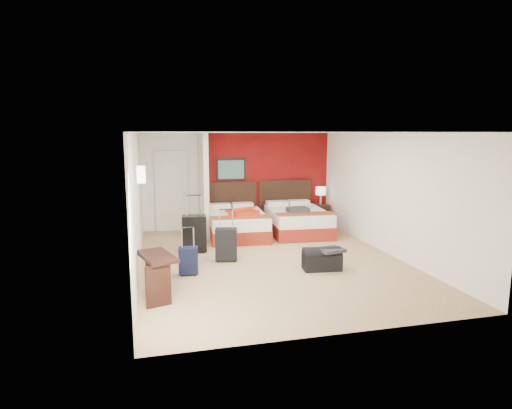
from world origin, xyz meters
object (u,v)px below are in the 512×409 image
object	(u,v)px
nightstand	(320,215)
suitcase_charcoal	(226,246)
bed_right	(297,222)
red_suitcase_open	(242,211)
desk	(158,276)
bed_left	(237,225)
suitcase_black	(194,235)
suitcase_navy	(188,262)
duffel_bag	(322,260)
table_lamp	(321,196)

from	to	relation	value
nightstand	suitcase_charcoal	xyz separation A→B (m)	(-3.05, -2.65, 0.02)
bed_right	red_suitcase_open	size ratio (longest dim) A/B	2.27
desk	bed_right	bearing A→B (deg)	28.53
red_suitcase_open	bed_left	bearing A→B (deg)	116.04
bed_right	suitcase_black	xyz separation A→B (m)	(-2.69, -1.14, 0.08)
suitcase_navy	bed_left	bearing A→B (deg)	67.79
red_suitcase_open	suitcase_charcoal	world-z (taller)	red_suitcase_open
red_suitcase_open	nightstand	world-z (taller)	red_suitcase_open
bed_left	desk	xyz separation A→B (m)	(-1.95, -3.61, 0.05)
nightstand	duffel_bag	distance (m)	3.88
suitcase_charcoal	duffel_bag	size ratio (longest dim) A/B	0.90
bed_left	suitcase_charcoal	distance (m)	2.04
desk	bed_left	bearing A→B (deg)	44.25
red_suitcase_open	suitcase_charcoal	xyz separation A→B (m)	(-0.71, -1.85, -0.32)
red_suitcase_open	suitcase_black	world-z (taller)	suitcase_black
bed_left	suitcase_charcoal	bearing A→B (deg)	-103.64
bed_left	red_suitcase_open	world-z (taller)	red_suitcase_open
bed_left	suitcase_black	distance (m)	1.63
suitcase_black	nightstand	bearing A→B (deg)	33.11
duffel_bag	nightstand	bearing A→B (deg)	74.61
bed_left	table_lamp	xyz separation A→B (m)	(2.44, 0.70, 0.53)
bed_right	suitcase_charcoal	distance (m)	2.89
bed_right	table_lamp	size ratio (longest dim) A/B	4.14
suitcase_black	table_lamp	bearing A→B (deg)	33.11
nightstand	table_lamp	distance (m)	0.53
table_lamp	suitcase_black	world-z (taller)	table_lamp
bed_left	suitcase_navy	distance (m)	2.98
bed_left	suitcase_charcoal	size ratio (longest dim) A/B	3.10
suitcase_charcoal	suitcase_navy	world-z (taller)	suitcase_charcoal
duffel_bag	desk	xyz separation A→B (m)	(-2.96, -0.70, 0.17)
red_suitcase_open	bed_right	bearing A→B (deg)	-15.39
bed_right	suitcase_black	size ratio (longest dim) A/B	2.61
bed_left	table_lamp	bearing A→B (deg)	19.56
suitcase_black	desk	distance (m)	2.59
nightstand	table_lamp	world-z (taller)	table_lamp
nightstand	table_lamp	xyz separation A→B (m)	(0.00, 0.00, 0.53)
suitcase_black	suitcase_charcoal	bearing A→B (deg)	-50.16
table_lamp	duffel_bag	xyz separation A→B (m)	(-1.43, -3.61, -0.65)
nightstand	suitcase_navy	world-z (taller)	nightstand
bed_right	desk	bearing A→B (deg)	-130.11
bed_left	red_suitcase_open	bearing A→B (deg)	-41.36
bed_right	red_suitcase_open	world-z (taller)	red_suitcase_open
red_suitcase_open	duffel_bag	bearing A→B (deg)	-91.02
nightstand	suitcase_black	size ratio (longest dim) A/B	0.78
suitcase_black	desk	world-z (taller)	suitcase_black
bed_left	desk	bearing A→B (deg)	-114.71
bed_left	duffel_bag	size ratio (longest dim) A/B	2.80
bed_right	suitcase_black	world-z (taller)	suitcase_black
bed_right	table_lamp	bearing A→B (deg)	41.95
nightstand	suitcase_charcoal	size ratio (longest dim) A/B	0.94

